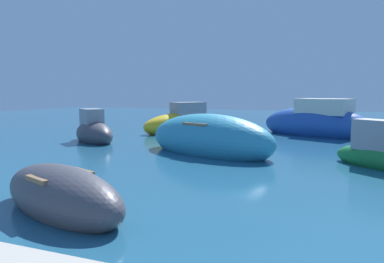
{
  "coord_description": "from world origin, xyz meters",
  "views": [
    {
      "loc": [
        -4.33,
        -4.78,
        2.11
      ],
      "look_at": [
        -10.1,
        10.14,
        0.41
      ],
      "focal_mm": 34.0,
      "sensor_mm": 36.0,
      "label": 1
    }
  ],
  "objects_px": {
    "moored_boat_0": "(382,154)",
    "moored_boat_5": "(183,124)",
    "moored_boat_4": "(209,139)",
    "moored_boat_2": "(316,123)",
    "moored_boat_7": "(62,196)",
    "moored_boat_9": "(94,132)"
  },
  "relations": [
    {
      "from": "moored_boat_2",
      "to": "moored_boat_7",
      "type": "height_order",
      "value": "moored_boat_2"
    },
    {
      "from": "moored_boat_2",
      "to": "moored_boat_5",
      "type": "bearing_deg",
      "value": 34.43
    },
    {
      "from": "moored_boat_4",
      "to": "moored_boat_5",
      "type": "distance_m",
      "value": 6.87
    },
    {
      "from": "moored_boat_5",
      "to": "moored_boat_0",
      "type": "bearing_deg",
      "value": 86.61
    },
    {
      "from": "moored_boat_5",
      "to": "moored_boat_7",
      "type": "bearing_deg",
      "value": 46.41
    },
    {
      "from": "moored_boat_2",
      "to": "moored_boat_7",
      "type": "distance_m",
      "value": 14.5
    },
    {
      "from": "moored_boat_0",
      "to": "moored_boat_2",
      "type": "relative_size",
      "value": 0.49
    },
    {
      "from": "moored_boat_0",
      "to": "moored_boat_9",
      "type": "height_order",
      "value": "moored_boat_9"
    },
    {
      "from": "moored_boat_2",
      "to": "moored_boat_7",
      "type": "bearing_deg",
      "value": 100.19
    },
    {
      "from": "moored_boat_0",
      "to": "moored_boat_5",
      "type": "xyz_separation_m",
      "value": [
        -8.78,
        6.52,
        0.09
      ]
    },
    {
      "from": "moored_boat_2",
      "to": "moored_boat_5",
      "type": "height_order",
      "value": "moored_boat_2"
    },
    {
      "from": "moored_boat_7",
      "to": "moored_boat_4",
      "type": "bearing_deg",
      "value": 107.6
    },
    {
      "from": "moored_boat_0",
      "to": "moored_boat_9",
      "type": "xyz_separation_m",
      "value": [
        -11.01,
        1.72,
        0.02
      ]
    },
    {
      "from": "moored_boat_9",
      "to": "moored_boat_5",
      "type": "bearing_deg",
      "value": 100.39
    },
    {
      "from": "moored_boat_4",
      "to": "moored_boat_5",
      "type": "height_order",
      "value": "moored_boat_5"
    },
    {
      "from": "moored_boat_2",
      "to": "moored_boat_4",
      "type": "xyz_separation_m",
      "value": [
        -3.23,
        -7.08,
        -0.12
      ]
    },
    {
      "from": "moored_boat_2",
      "to": "moored_boat_4",
      "type": "height_order",
      "value": "moored_boat_2"
    },
    {
      "from": "moored_boat_0",
      "to": "moored_boat_7",
      "type": "xyz_separation_m",
      "value": [
        -5.76,
        -6.37,
        -0.08
      ]
    },
    {
      "from": "moored_boat_4",
      "to": "moored_boat_5",
      "type": "bearing_deg",
      "value": 141.78
    },
    {
      "from": "moored_boat_4",
      "to": "moored_boat_9",
      "type": "distance_m",
      "value": 5.79
    },
    {
      "from": "moored_boat_0",
      "to": "moored_boat_7",
      "type": "height_order",
      "value": "moored_boat_0"
    },
    {
      "from": "moored_boat_5",
      "to": "moored_boat_2",
      "type": "bearing_deg",
      "value": 132.82
    }
  ]
}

